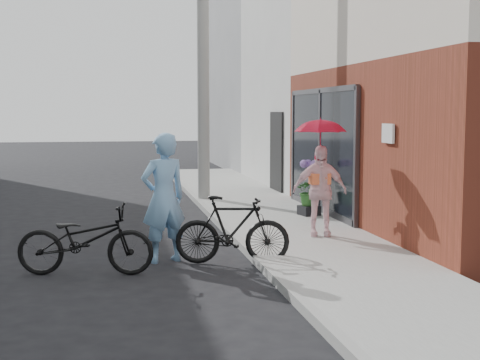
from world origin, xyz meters
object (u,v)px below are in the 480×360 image
object	(u,v)px
bike_left	(85,240)
bike_right	(232,230)
planter	(309,210)
kimono_woman	(320,191)
officer	(164,198)
utility_pole	(203,53)

from	to	relation	value
bike_left	bike_right	xyz separation A→B (m)	(2.03, 0.27, 0.01)
planter	kimono_woman	bearing A→B (deg)	-102.80
bike_left	bike_right	size ratio (longest dim) A/B	1.11
officer	bike_right	size ratio (longest dim) A/B	1.15
planter	utility_pole	bearing A→B (deg)	119.27
bike_right	kimono_woman	bearing A→B (deg)	-42.73
kimono_woman	planter	distance (m)	2.28
officer	kimono_woman	xyz separation A→B (m)	(2.63, 0.92, -0.06)
officer	planter	world-z (taller)	officer
bike_left	kimono_woman	bearing A→B (deg)	-57.15
officer	planter	xyz separation A→B (m)	(3.11, 3.05, -0.72)
kimono_woman	planter	size ratio (longest dim) A/B	4.20
officer	planter	size ratio (longest dim) A/B	5.23
bike_right	planter	world-z (taller)	bike_right
utility_pole	planter	bearing A→B (deg)	-60.73
bike_left	bike_right	world-z (taller)	bike_right
officer	bike_left	xyz separation A→B (m)	(-1.08, -0.57, -0.46)
planter	bike_right	bearing A→B (deg)	-122.90
bike_right	planter	size ratio (longest dim) A/B	4.56
utility_pole	bike_left	distance (m)	7.69
utility_pole	kimono_woman	bearing A→B (deg)	-76.93
utility_pole	planter	xyz separation A→B (m)	(1.67, -2.98, -3.29)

